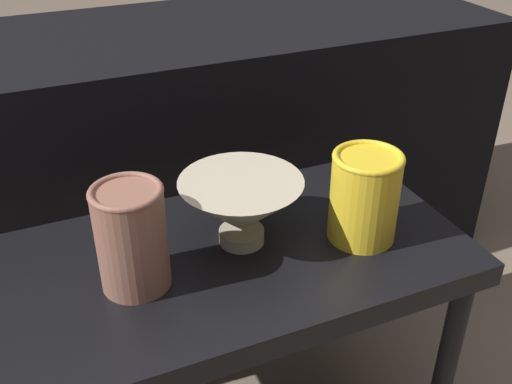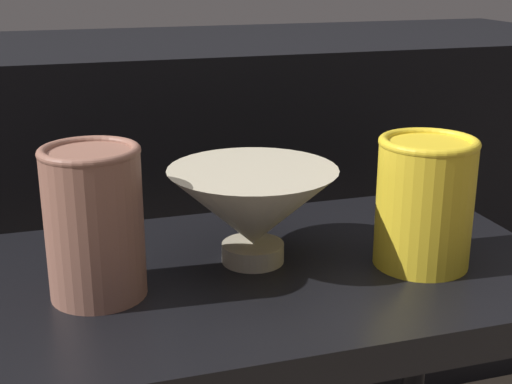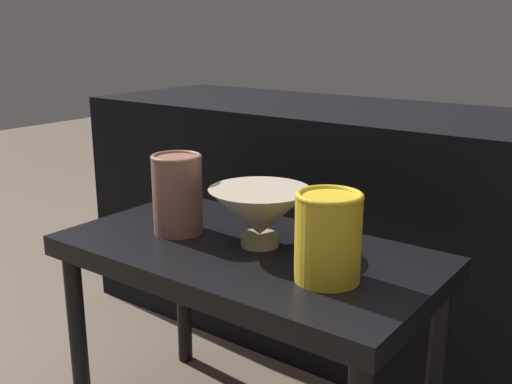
{
  "view_description": "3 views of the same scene",
  "coord_description": "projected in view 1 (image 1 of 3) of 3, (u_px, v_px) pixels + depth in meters",
  "views": [
    {
      "loc": [
        -0.27,
        -0.71,
        1.0
      ],
      "look_at": [
        0.05,
        0.05,
        0.5
      ],
      "focal_mm": 42.0,
      "sensor_mm": 36.0,
      "label": 1
    },
    {
      "loc": [
        -0.2,
        -0.71,
        0.77
      ],
      "look_at": [
        0.02,
        0.0,
        0.53
      ],
      "focal_mm": 50.0,
      "sensor_mm": 36.0,
      "label": 2
    },
    {
      "loc": [
        0.65,
        -0.84,
        0.84
      ],
      "look_at": [
        -0.01,
        0.04,
        0.53
      ],
      "focal_mm": 42.0,
      "sensor_mm": 36.0,
      "label": 3
    }
  ],
  "objects": [
    {
      "name": "bowl",
      "position": [
        241.0,
        207.0,
        0.93
      ],
      "size": [
        0.19,
        0.19,
        0.11
      ],
      "color": "#B2A88E",
      "rests_on": "table"
    },
    {
      "name": "couch_backdrop",
      "position": [
        153.0,
        164.0,
        1.43
      ],
      "size": [
        1.64,
        0.5,
        0.64
      ],
      "color": "black",
      "rests_on": "ground_plane"
    },
    {
      "name": "vase_textured_left",
      "position": [
        131.0,
        236.0,
        0.83
      ],
      "size": [
        0.1,
        0.1,
        0.16
      ],
      "color": "brown",
      "rests_on": "table"
    },
    {
      "name": "vase_colorful_right",
      "position": [
        365.0,
        195.0,
        0.93
      ],
      "size": [
        0.11,
        0.11,
        0.15
      ],
      "color": "gold",
      "rests_on": "table"
    },
    {
      "name": "table",
      "position": [
        237.0,
        277.0,
        0.97
      ],
      "size": [
        0.72,
        0.39,
        0.44
      ],
      "color": "black",
      "rests_on": "ground_plane"
    }
  ]
}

